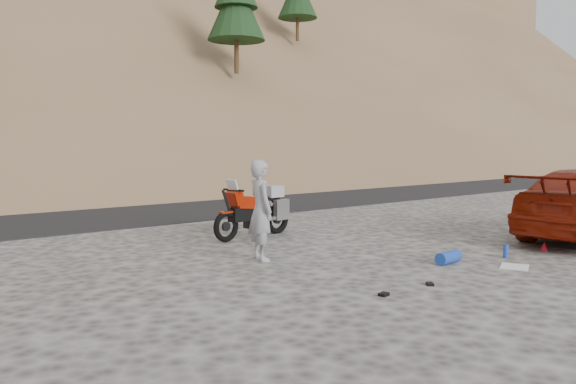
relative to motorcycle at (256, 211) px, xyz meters
name	(u,v)px	position (x,y,z in m)	size (l,w,h in m)	color
ground	(334,263)	(-0.48, -2.85, -0.53)	(140.00, 140.00, 0.00)	#423F3D
road	(119,210)	(-0.48, 6.15, -0.53)	(120.00, 7.00, 0.05)	black
motorcycle	(256,211)	(0.00, 0.00, 0.00)	(2.07, 0.79, 1.24)	black
man	(261,260)	(-1.26, -1.91, -0.53)	(0.61, 0.40, 1.66)	#939297
gear_white_cloth	(515,267)	(1.52, -4.80, -0.52)	(0.45, 0.40, 0.02)	white
gear_blue_mat	(448,257)	(0.94, -4.00, -0.43)	(0.20, 0.20, 0.50)	#1C40AB
gear_bottle	(506,251)	(2.06, -4.34, -0.41)	(0.08, 0.08, 0.23)	#1C40AB
gear_funnel	(544,246)	(3.17, -4.43, -0.44)	(0.13, 0.13, 0.17)	red
gear_glove_a	(384,294)	(-1.31, -4.64, -0.51)	(0.14, 0.10, 0.04)	black
gear_glove_b	(430,284)	(-0.43, -4.68, -0.51)	(0.12, 0.09, 0.04)	black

